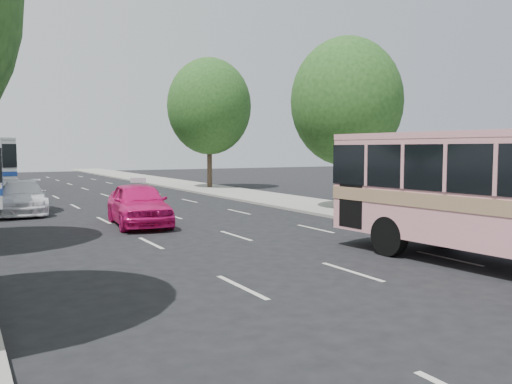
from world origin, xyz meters
TOP-DOWN VIEW (x-y plane):
  - ground at (0.00, 0.00)m, footprint 120.00×120.00m
  - sidewalk_right at (8.50, 20.00)m, footprint 4.00×90.00m
  - tree_right_near at (8.78, 7.94)m, footprint 5.10×5.10m
  - tree_right_far at (9.08, 23.94)m, footprint 6.00×6.00m
  - pink_taxi at (-1.07, 7.98)m, footprint 2.41×4.92m
  - white_pickup at (-4.50, 14.10)m, footprint 2.47×5.17m
  - taxi_roof_sign at (-1.07, 7.98)m, footprint 0.57×0.24m

SIDE VIEW (x-z plane):
  - ground at x=0.00m, z-range 0.00..0.00m
  - sidewalk_right at x=8.50m, z-range 0.00..0.12m
  - white_pickup at x=-4.50m, z-range 0.00..1.46m
  - pink_taxi at x=-1.07m, z-range 0.00..1.62m
  - taxi_roof_sign at x=-1.07m, z-range 1.62..1.80m
  - tree_right_near at x=8.78m, z-range 1.23..9.18m
  - tree_right_far at x=9.08m, z-range 1.45..10.80m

